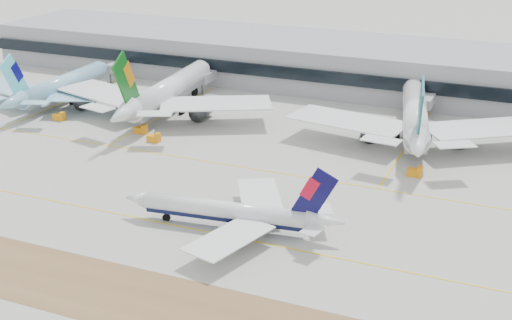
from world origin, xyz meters
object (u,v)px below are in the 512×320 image
at_px(taxiing_airliner, 233,212).
at_px(terminal, 366,66).
at_px(widebody_cathay, 415,117).
at_px(widebody_korean, 59,87).
at_px(widebody_eva, 166,93).

bearing_deg(taxiing_airliner, terminal, -94.61).
bearing_deg(taxiing_airliner, widebody_cathay, -114.96).
xyz_separation_m(taxiing_airliner, widebody_cathay, (22.56, 68.31, 2.83)).
bearing_deg(widebody_cathay, widebody_korean, 82.40).
bearing_deg(widebody_korean, taxiing_airliner, -126.64).
height_order(widebody_eva, widebody_cathay, widebody_eva).
xyz_separation_m(taxiing_airliner, terminal, (-4.21, 116.74, 3.72)).
relative_size(widebody_eva, terminal, 0.25).
bearing_deg(terminal, taxiing_airliner, -87.93).
relative_size(widebody_korean, widebody_cathay, 0.87).
relative_size(widebody_korean, widebody_eva, 0.84).
bearing_deg(widebody_cathay, widebody_eva, 81.53).
bearing_deg(widebody_eva, widebody_korean, 91.41).
distance_m(taxiing_airliner, widebody_cathay, 71.99).
bearing_deg(widebody_cathay, taxiing_airliner, 149.23).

